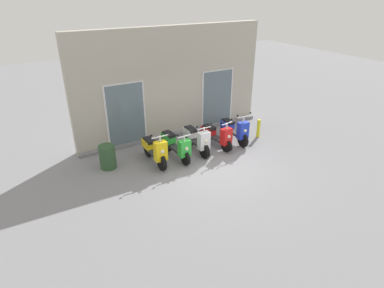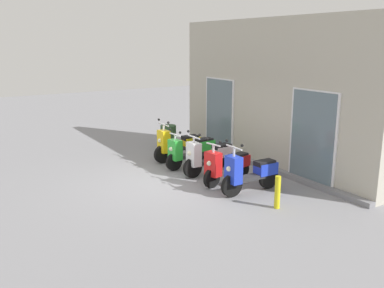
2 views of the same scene
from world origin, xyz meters
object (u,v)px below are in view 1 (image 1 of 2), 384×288
object	(u,v)px
scooter_yellow	(155,150)
scooter_white	(197,139)
scooter_red	(217,135)
trash_bin	(108,157)
scooter_blue	(235,130)
scooter_green	(176,145)
curb_bollard	(258,128)

from	to	relation	value
scooter_yellow	scooter_white	world-z (taller)	scooter_yellow
scooter_red	trash_bin	xyz separation A→B (m)	(-3.79, 0.47, -0.07)
scooter_white	scooter_blue	xyz separation A→B (m)	(1.63, 0.03, -0.01)
scooter_blue	scooter_red	bearing A→B (deg)	-176.58
trash_bin	scooter_yellow	bearing A→B (deg)	-18.25
scooter_yellow	scooter_green	world-z (taller)	scooter_yellow
scooter_yellow	curb_bollard	xyz separation A→B (m)	(4.24, -0.08, -0.12)
trash_bin	scooter_green	bearing A→B (deg)	-12.56
scooter_white	curb_bollard	size ratio (longest dim) A/B	2.24
scooter_green	trash_bin	distance (m)	2.22
scooter_yellow	scooter_blue	distance (m)	3.21
scooter_yellow	scooter_blue	bearing A→B (deg)	0.70
trash_bin	scooter_red	bearing A→B (deg)	-7.11
scooter_white	scooter_red	world-z (taller)	scooter_white
scooter_yellow	scooter_blue	size ratio (longest dim) A/B	0.99
scooter_green	curb_bollard	bearing A→B (deg)	-1.05
scooter_white	curb_bollard	world-z (taller)	scooter_white
scooter_green	curb_bollard	xyz separation A→B (m)	(3.49, -0.06, -0.13)
scooter_red	curb_bollard	bearing A→B (deg)	-2.24
scooter_white	scooter_blue	bearing A→B (deg)	0.89
scooter_green	scooter_white	world-z (taller)	scooter_white
scooter_yellow	trash_bin	distance (m)	1.48
scooter_yellow	trash_bin	xyz separation A→B (m)	(-1.40, 0.46, -0.09)
scooter_blue	trash_bin	distance (m)	4.63
scooter_yellow	scooter_red	xyz separation A→B (m)	(2.39, -0.01, -0.01)
scooter_green	curb_bollard	world-z (taller)	scooter_green
scooter_white	scooter_green	bearing A→B (deg)	-177.74
scooter_white	trash_bin	distance (m)	3.02
scooter_yellow	curb_bollard	distance (m)	4.25
curb_bollard	trash_bin	bearing A→B (deg)	174.48
scooter_blue	curb_bollard	distance (m)	1.05
scooter_white	trash_bin	size ratio (longest dim) A/B	2.04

